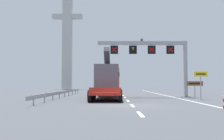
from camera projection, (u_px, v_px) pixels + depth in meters
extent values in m
plane|color=#424449|center=(127.00, 105.00, 20.06)|extent=(112.00, 112.00, 0.00)
cube|color=silver|center=(140.00, 114.00, 14.07)|extent=(0.20, 2.60, 0.01)
cube|color=silver|center=(132.00, 106.00, 19.58)|extent=(0.20, 2.60, 0.01)
cube|color=silver|center=(127.00, 101.00, 25.10)|extent=(0.20, 2.60, 0.01)
cube|color=silver|center=(124.00, 98.00, 30.61)|extent=(0.20, 2.60, 0.01)
cube|color=silver|center=(122.00, 96.00, 36.13)|extent=(0.20, 2.60, 0.01)
cube|color=silver|center=(121.00, 94.00, 41.64)|extent=(0.20, 2.60, 0.01)
cube|color=silver|center=(120.00, 93.00, 47.16)|extent=(0.20, 2.60, 0.01)
cube|color=silver|center=(119.00, 92.00, 52.67)|extent=(0.20, 2.60, 0.01)
cube|color=silver|center=(118.00, 91.00, 58.19)|extent=(0.20, 2.60, 0.01)
cube|color=silver|center=(117.00, 90.00, 63.71)|extent=(0.20, 2.60, 0.01)
cube|color=silver|center=(172.00, 97.00, 32.06)|extent=(0.20, 63.00, 0.01)
cube|color=#9EA0A5|center=(185.00, 69.00, 32.56)|extent=(0.40, 0.40, 6.93)
cube|color=slate|center=(185.00, 97.00, 32.38)|extent=(0.90, 0.90, 0.08)
cube|color=#9EA0A5|center=(141.00, 43.00, 32.71)|extent=(11.09, 0.44, 0.44)
cube|color=#4C4C51|center=(141.00, 40.00, 32.73)|extent=(0.28, 0.40, 0.28)
cube|color=black|center=(170.00, 50.00, 32.68)|extent=(0.95, 0.24, 1.03)
cube|color=#9EA0A5|center=(169.00, 45.00, 32.70)|extent=(0.08, 0.08, 0.16)
cube|color=red|center=(170.00, 50.00, 32.55)|extent=(0.58, 0.02, 0.58)
cube|color=red|center=(170.00, 50.00, 32.55)|extent=(0.58, 0.02, 0.58)
cube|color=black|center=(151.00, 50.00, 32.67)|extent=(0.95, 0.24, 1.03)
cube|color=#9EA0A5|center=(151.00, 45.00, 32.70)|extent=(0.08, 0.08, 0.16)
cube|color=red|center=(151.00, 50.00, 32.54)|extent=(0.58, 0.02, 0.58)
cube|color=red|center=(151.00, 50.00, 32.54)|extent=(0.58, 0.02, 0.58)
cube|color=black|center=(132.00, 50.00, 32.66)|extent=(0.95, 0.24, 1.03)
cube|color=#9EA0A5|center=(132.00, 45.00, 32.69)|extent=(0.08, 0.08, 0.16)
cone|color=orange|center=(132.00, 49.00, 32.54)|extent=(0.34, 0.34, 0.36)
cube|color=black|center=(113.00, 50.00, 32.65)|extent=(0.95, 0.24, 1.03)
cube|color=#9EA0A5|center=(113.00, 45.00, 32.68)|extent=(0.08, 0.08, 0.16)
cube|color=red|center=(113.00, 50.00, 32.52)|extent=(0.58, 0.02, 0.58)
cube|color=red|center=(113.00, 50.00, 32.52)|extent=(0.58, 0.02, 0.58)
cube|color=red|center=(107.00, 92.00, 27.51)|extent=(3.06, 10.47, 0.24)
cube|color=red|center=(104.00, 90.00, 22.26)|extent=(2.66, 0.15, 0.44)
cylinder|color=black|center=(89.00, 96.00, 23.04)|extent=(0.35, 1.11, 1.10)
cylinder|color=black|center=(120.00, 96.00, 22.98)|extent=(0.35, 1.11, 1.10)
cylinder|color=black|center=(90.00, 96.00, 24.09)|extent=(0.35, 1.11, 1.10)
cylinder|color=black|center=(120.00, 96.00, 24.03)|extent=(0.35, 1.11, 1.10)
cylinder|color=black|center=(91.00, 95.00, 25.13)|extent=(0.35, 1.11, 1.10)
cylinder|color=black|center=(120.00, 95.00, 25.08)|extent=(0.35, 1.11, 1.10)
cylinder|color=black|center=(92.00, 95.00, 26.18)|extent=(0.35, 1.11, 1.10)
cylinder|color=black|center=(119.00, 95.00, 26.12)|extent=(0.35, 1.11, 1.10)
cylinder|color=black|center=(93.00, 94.00, 27.23)|extent=(0.35, 1.11, 1.10)
cylinder|color=black|center=(119.00, 94.00, 27.17)|extent=(0.35, 1.11, 1.10)
cube|color=orange|center=(109.00, 80.00, 34.67)|extent=(2.65, 3.26, 3.10)
cube|color=black|center=(109.00, 75.00, 34.71)|extent=(2.68, 3.28, 0.60)
cylinder|color=black|center=(100.00, 92.00, 35.50)|extent=(0.37, 1.11, 1.10)
cylinder|color=black|center=(119.00, 92.00, 35.44)|extent=(0.37, 1.11, 1.10)
cylinder|color=black|center=(98.00, 92.00, 33.50)|extent=(0.37, 1.11, 1.10)
cylinder|color=black|center=(119.00, 92.00, 33.44)|extent=(0.37, 1.11, 1.10)
cube|color=#565B66|center=(107.00, 78.00, 27.99)|extent=(2.52, 5.78, 2.70)
cube|color=#2D2D33|center=(106.00, 59.00, 27.23)|extent=(0.63, 2.96, 2.29)
cube|color=red|center=(92.00, 94.00, 22.22)|extent=(0.20, 0.06, 0.12)
cube|color=red|center=(115.00, 94.00, 22.18)|extent=(0.20, 0.06, 0.12)
cylinder|color=#9EA0A5|center=(200.00, 86.00, 27.35)|extent=(0.10, 0.10, 2.89)
cube|color=yellow|center=(200.00, 74.00, 27.36)|extent=(1.37, 0.06, 0.51)
cube|color=black|center=(200.00, 74.00, 27.32)|extent=(0.99, 0.01, 0.12)
cylinder|color=#9EA0A5|center=(194.00, 90.00, 29.94)|extent=(0.10, 0.10, 1.91)
cube|color=brown|center=(194.00, 84.00, 29.92)|extent=(1.84, 0.06, 0.51)
cube|color=black|center=(194.00, 84.00, 29.88)|extent=(1.32, 0.01, 0.12)
cube|color=#999EA3|center=(63.00, 92.00, 32.53)|extent=(0.04, 28.97, 0.32)
cube|color=#999EA3|center=(33.00, 102.00, 19.66)|extent=(0.10, 0.10, 0.60)
cube|color=#999EA3|center=(44.00, 99.00, 22.87)|extent=(0.10, 0.10, 0.60)
cube|color=#999EA3|center=(52.00, 97.00, 26.09)|extent=(0.10, 0.10, 0.60)
cube|color=#999EA3|center=(59.00, 96.00, 29.30)|extent=(0.10, 0.10, 0.60)
cube|color=#999EA3|center=(64.00, 94.00, 32.52)|extent=(0.10, 0.10, 0.60)
cube|color=#999EA3|center=(68.00, 94.00, 35.73)|extent=(0.10, 0.10, 0.60)
cube|color=#999EA3|center=(72.00, 93.00, 38.95)|extent=(0.10, 0.10, 0.60)
cube|color=#999EA3|center=(75.00, 92.00, 42.16)|extent=(0.10, 0.10, 0.60)
cube|color=#999EA3|center=(77.00, 91.00, 45.37)|extent=(0.10, 0.10, 0.60)
cube|color=#B7B7B2|center=(67.00, 30.00, 79.08)|extent=(2.80, 2.00, 35.29)
cube|color=#B7B7B2|center=(67.00, 17.00, 79.30)|extent=(9.00, 1.60, 1.40)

